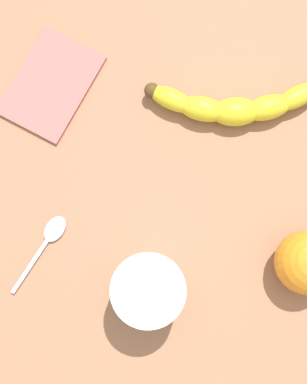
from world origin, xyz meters
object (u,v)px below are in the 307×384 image
(banana, at_px, (235,105))
(smoothie_glass, at_px, (148,290))
(orange_fruit, at_px, (307,262))
(teaspoon, at_px, (52,234))

(banana, height_order, smoothie_glass, smoothie_glass)
(banana, distance_m, orange_fruit, 0.22)
(smoothie_glass, distance_m, orange_fruit, 0.19)
(banana, xyz_separation_m, smoothie_glass, (-0.21, -0.15, 0.02))
(orange_fruit, bearing_deg, smoothie_glass, 161.75)
(smoothie_glass, distance_m, teaspoon, 0.15)
(teaspoon, bearing_deg, banana, -22.68)
(smoothie_glass, relative_size, teaspoon, 0.82)
(banana, relative_size, teaspoon, 2.05)
(smoothie_glass, height_order, teaspoon, smoothie_glass)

